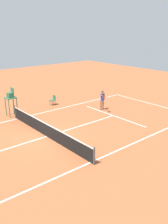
{
  "coord_description": "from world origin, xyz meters",
  "views": [
    {
      "loc": [
        -13.47,
        7.97,
        7.04
      ],
      "look_at": [
        0.54,
        -3.8,
        0.8
      ],
      "focal_mm": 39.4,
      "sensor_mm": 36.0,
      "label": 1
    }
  ],
  "objects": [
    {
      "name": "umpire_chair",
      "position": [
        5.55,
        -0.04,
        1.61
      ],
      "size": [
        0.8,
        0.8,
        2.41
      ],
      "color": "#2D6B4C",
      "rests_on": "ground"
    },
    {
      "name": "ground_plane",
      "position": [
        0.0,
        0.0,
        0.0
      ],
      "size": [
        60.0,
        60.0,
        0.0
      ],
      "primitive_type": "plane",
      "color": "#AD5933"
    },
    {
      "name": "tennis_ball",
      "position": [
        0.38,
        -5.65,
        0.03
      ],
      "size": [
        0.07,
        0.07,
        0.07
      ],
      "primitive_type": "sphere",
      "color": "#CCE033",
      "rests_on": "ground"
    },
    {
      "name": "court_lines",
      "position": [
        0.0,
        0.0,
        0.0
      ],
      "size": [
        9.17,
        24.13,
        0.01
      ],
      "color": "white",
      "rests_on": "ground"
    },
    {
      "name": "tennis_net",
      "position": [
        0.0,
        0.0,
        0.5
      ],
      "size": [
        9.77,
        0.1,
        1.07
      ],
      "color": "#4C4C51",
      "rests_on": "ground"
    },
    {
      "name": "player_serving",
      "position": [
        1.76,
        -6.98,
        1.1
      ],
      "size": [
        1.2,
        0.97,
        1.83
      ],
      "rotation": [
        0.0,
        0.0,
        1.17
      ],
      "color": "brown",
      "rests_on": "ground"
    },
    {
      "name": "courtside_chair_mid",
      "position": [
        5.91,
        -4.41,
        0.53
      ],
      "size": [
        0.44,
        0.46,
        0.95
      ],
      "color": "#262626",
      "rests_on": "ground"
    }
  ]
}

